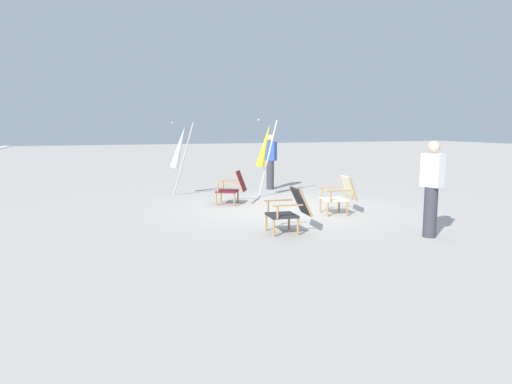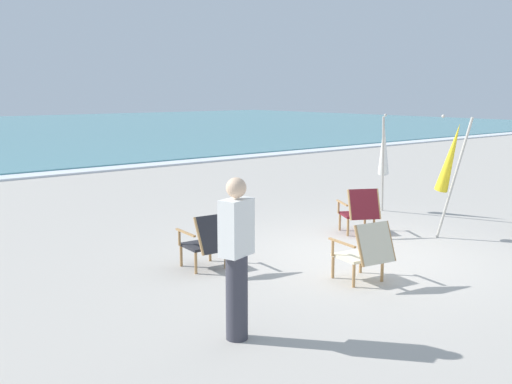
# 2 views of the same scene
# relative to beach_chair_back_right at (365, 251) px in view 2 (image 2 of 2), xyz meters

# --- Properties ---
(ground_plane) EXTENTS (80.00, 80.00, 0.00)m
(ground_plane) POSITION_rel_beach_chair_back_right_xyz_m (1.00, 0.89, -0.43)
(ground_plane) COLOR #B2AAA0
(surf_band) EXTENTS (80.00, 1.10, 0.06)m
(surf_band) POSITION_rel_beach_chair_back_right_xyz_m (1.00, 12.57, -0.40)
(surf_band) COLOR white
(surf_band) RESTS_ON ground
(beach_chair_back_right) EXTENTS (0.68, 0.77, 0.81)m
(beach_chair_back_right) POSITION_rel_beach_chair_back_right_xyz_m (0.00, 0.00, 0.00)
(beach_chair_back_right) COLOR beige
(beach_chair_back_right) RESTS_ON ground
(beach_chair_back_left) EXTENTS (0.83, 0.88, 0.81)m
(beach_chair_back_left) POSITION_rel_beach_chair_back_right_xyz_m (1.95, 1.80, -0.00)
(beach_chair_back_left) COLOR maroon
(beach_chair_back_left) RESTS_ON ground
(beach_chair_front_left) EXTENTS (0.64, 0.78, 0.80)m
(beach_chair_front_left) POSITION_rel_beach_chair_back_right_xyz_m (-1.24, 1.73, -0.00)
(beach_chair_front_left) COLOR #28282D
(beach_chair_front_left) RESTS_ON ground
(umbrella_furled_yellow) EXTENTS (0.23, 0.62, 2.07)m
(umbrella_furled_yellow) POSITION_rel_beach_chair_back_right_xyz_m (2.81, 0.65, 0.92)
(umbrella_furled_yellow) COLOR #B7B2A8
(umbrella_furled_yellow) RESTS_ON ground
(umbrella_furled_white) EXTENTS (0.75, 0.60, 2.00)m
(umbrella_furled_white) POSITION_rel_beach_chair_back_right_xyz_m (3.71, 2.75, 0.87)
(umbrella_furled_white) COLOR #B7B2A8
(umbrella_furled_white) RESTS_ON ground
(person_near_chairs) EXTENTS (0.38, 0.29, 1.63)m
(person_near_chairs) POSITION_rel_beach_chair_back_right_xyz_m (-2.34, -0.36, 0.41)
(person_near_chairs) COLOR #383842
(person_near_chairs) RESTS_ON ground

